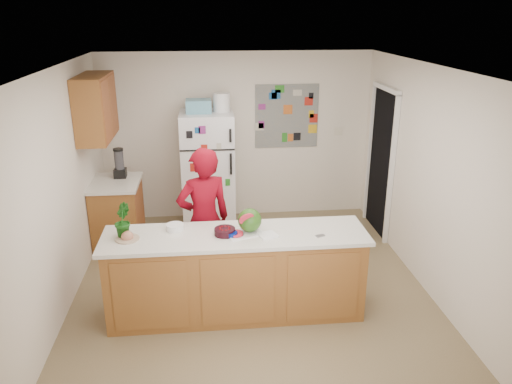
{
  "coord_description": "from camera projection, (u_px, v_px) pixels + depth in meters",
  "views": [
    {
      "loc": [
        -0.46,
        -5.07,
        3.04
      ],
      "look_at": [
        0.08,
        0.2,
        1.11
      ],
      "focal_mm": 35.0,
      "sensor_mm": 36.0,
      "label": 1
    }
  ],
  "objects": [
    {
      "name": "wall_left",
      "position": [
        59.0,
        192.0,
        5.21
      ],
      "size": [
        0.02,
        4.5,
        2.5
      ],
      "primitive_type": "cube",
      "color": "beige",
      "rests_on": "ground"
    },
    {
      "name": "person",
      "position": [
        204.0,
        220.0,
        5.55
      ],
      "size": [
        0.7,
        0.57,
        1.68
      ],
      "primitive_type": "imported",
      "rotation": [
        0.0,
        0.0,
        3.45
      ],
      "color": "maroon",
      "rests_on": "floor"
    },
    {
      "name": "side_counter_base",
      "position": [
        118.0,
        214.0,
        6.78
      ],
      "size": [
        0.6,
        0.8,
        0.86
      ],
      "primitive_type": "cube",
      "color": "brown",
      "rests_on": "floor"
    },
    {
      "name": "floor",
      "position": [
        251.0,
        288.0,
        5.83
      ],
      "size": [
        4.0,
        4.5,
        0.02
      ],
      "primitive_type": "cube",
      "color": "brown",
      "rests_on": "ground"
    },
    {
      "name": "blender_appliance",
      "position": [
        119.0,
        164.0,
        6.73
      ],
      "size": [
        0.12,
        0.12,
        0.38
      ],
      "primitive_type": "cylinder",
      "color": "black",
      "rests_on": "side_counter_top"
    },
    {
      "name": "potted_plant",
      "position": [
        122.0,
        221.0,
        4.91
      ],
      "size": [
        0.19,
        0.22,
        0.34
      ],
      "primitive_type": "imported",
      "rotation": [
        0.0,
        0.0,
        1.79
      ],
      "color": "#153E0D",
      "rests_on": "peninsula_top"
    },
    {
      "name": "wall_right",
      "position": [
        429.0,
        180.0,
        5.59
      ],
      "size": [
        0.02,
        4.5,
        2.5
      ],
      "primitive_type": "cube",
      "color": "beige",
      "rests_on": "ground"
    },
    {
      "name": "watermelon",
      "position": [
        250.0,
        220.0,
        5.02
      ],
      "size": [
        0.24,
        0.24,
        0.24
      ],
      "primitive_type": "sphere",
      "color": "#345F14",
      "rests_on": "cutting_board"
    },
    {
      "name": "doorway",
      "position": [
        381.0,
        163.0,
        7.02
      ],
      "size": [
        0.03,
        0.85,
        2.04
      ],
      "primitive_type": "cube",
      "color": "black",
      "rests_on": "ground"
    },
    {
      "name": "wall_back",
      "position": [
        237.0,
        137.0,
        7.51
      ],
      "size": [
        4.0,
        0.02,
        2.5
      ],
      "primitive_type": "cube",
      "color": "beige",
      "rests_on": "ground"
    },
    {
      "name": "peninsula_top",
      "position": [
        235.0,
        236.0,
        5.03
      ],
      "size": [
        2.68,
        0.7,
        0.04
      ],
      "primitive_type": "cube",
      "color": "silver",
      "rests_on": "peninsula_base"
    },
    {
      "name": "side_counter_top",
      "position": [
        115.0,
        183.0,
        6.62
      ],
      "size": [
        0.64,
        0.84,
        0.04
      ],
      "primitive_type": "cube",
      "color": "silver",
      "rests_on": "side_counter_base"
    },
    {
      "name": "white_bowl",
      "position": [
        175.0,
        227.0,
        5.11
      ],
      "size": [
        0.23,
        0.23,
        0.06
      ],
      "primitive_type": "cylinder",
      "rotation": [
        0.0,
        0.0,
        -0.31
      ],
      "color": "silver",
      "rests_on": "peninsula_top"
    },
    {
      "name": "cobalt_bowl",
      "position": [
        232.0,
        234.0,
        4.95
      ],
      "size": [
        0.13,
        0.13,
        0.05
      ],
      "primitive_type": "cylinder",
      "rotation": [
        0.0,
        0.0,
        -0.1
      ],
      "color": "#03125A",
      "rests_on": "peninsula_top"
    },
    {
      "name": "photo_collage",
      "position": [
        287.0,
        116.0,
        7.46
      ],
      "size": [
        0.95,
        0.01,
        0.95
      ],
      "primitive_type": "cube",
      "color": "slate",
      "rests_on": "wall_back"
    },
    {
      "name": "cherry_bowl",
      "position": [
        225.0,
        232.0,
        4.99
      ],
      "size": [
        0.25,
        0.25,
        0.07
      ],
      "primitive_type": "cylinder",
      "rotation": [
        0.0,
        0.0,
        -0.21
      ],
      "color": "black",
      "rests_on": "peninsula_top"
    },
    {
      "name": "plate",
      "position": [
        127.0,
        239.0,
        4.9
      ],
      "size": [
        0.29,
        0.29,
        0.02
      ],
      "primitive_type": "cylinder",
      "rotation": [
        0.0,
        0.0,
        -0.26
      ],
      "color": "beige",
      "rests_on": "peninsula_top"
    },
    {
      "name": "upper_cabinets",
      "position": [
        96.0,
        107.0,
        6.22
      ],
      "size": [
        0.35,
        1.0,
        0.8
      ],
      "primitive_type": "cube",
      "color": "brown",
      "rests_on": "wall_left"
    },
    {
      "name": "keys",
      "position": [
        320.0,
        236.0,
        4.97
      ],
      "size": [
        0.1,
        0.07,
        0.01
      ],
      "primitive_type": "cube",
      "rotation": [
        0.0,
        0.0,
        0.35
      ],
      "color": "gray",
      "rests_on": "peninsula_top"
    },
    {
      "name": "watermelon_slice",
      "position": [
        235.0,
        234.0,
        4.98
      ],
      "size": [
        0.16,
        0.16,
        0.02
      ],
      "primitive_type": "cylinder",
      "color": "red",
      "rests_on": "cutting_board"
    },
    {
      "name": "refrigerator",
      "position": [
        208.0,
        170.0,
        7.25
      ],
      "size": [
        0.75,
        0.7,
        1.7
      ],
      "primitive_type": "cube",
      "color": "silver",
      "rests_on": "floor"
    },
    {
      "name": "paper_towel",
      "position": [
        268.0,
        235.0,
        4.97
      ],
      "size": [
        0.22,
        0.21,
        0.02
      ],
      "primitive_type": "cube",
      "rotation": [
        0.0,
        0.0,
        0.34
      ],
      "color": "white",
      "rests_on": "peninsula_top"
    },
    {
      "name": "cutting_board",
      "position": [
        244.0,
        233.0,
        5.04
      ],
      "size": [
        0.44,
        0.38,
        0.01
      ],
      "primitive_type": "cube",
      "rotation": [
        0.0,
        0.0,
        0.34
      ],
      "color": "white",
      "rests_on": "peninsula_top"
    },
    {
      "name": "ceiling",
      "position": [
        250.0,
        67.0,
        4.96
      ],
      "size": [
        4.0,
        4.5,
        0.02
      ],
      "primitive_type": "cube",
      "color": "white",
      "rests_on": "wall_back"
    },
    {
      "name": "peninsula_base",
      "position": [
        236.0,
        276.0,
        5.19
      ],
      "size": [
        2.6,
        0.62,
        0.88
      ],
      "primitive_type": "cube",
      "color": "brown",
      "rests_on": "floor"
    },
    {
      "name": "fridge_top_bin",
      "position": [
        199.0,
        106.0,
        6.92
      ],
      "size": [
        0.35,
        0.28,
        0.18
      ],
      "primitive_type": "cube",
      "color": "#5999B2",
      "rests_on": "refrigerator"
    }
  ]
}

